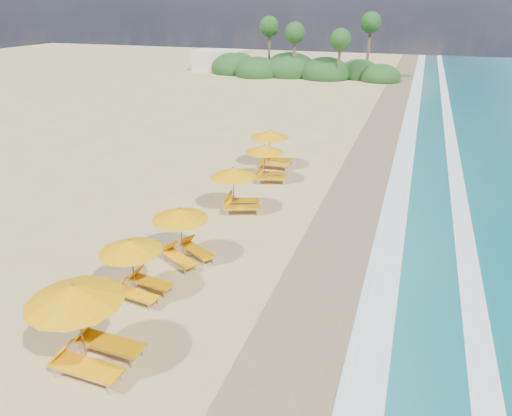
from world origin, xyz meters
name	(u,v)px	position (x,y,z in m)	size (l,w,h in m)	color
ground	(256,233)	(0.00, 0.00, 0.00)	(160.00, 160.00, 0.00)	tan
wet_sand	(349,248)	(4.00, 0.00, 0.01)	(4.00, 160.00, 0.01)	#8E7C54
surf_foam	(418,258)	(6.70, 0.00, 0.03)	(4.00, 160.00, 0.01)	white
station_0	(85,321)	(-1.66, -9.00, 1.47)	(2.84, 2.63, 2.62)	olive
station_1	(136,265)	(-2.25, -5.66, 1.19)	(2.46, 2.32, 2.12)	olive
station_2	(184,232)	(-1.84, -3.04, 1.22)	(2.91, 2.91, 2.18)	olive
station_3	(237,186)	(-1.63, 2.01, 1.24)	(2.86, 2.81, 2.22)	olive
station_4	(268,161)	(-1.50, 6.30, 1.20)	(2.69, 2.62, 2.13)	olive
station_5	(273,146)	(-1.98, 8.76, 1.30)	(2.57, 2.39, 2.33)	olive
treeline	(297,69)	(-9.94, 45.51, 1.00)	(25.80, 8.80, 9.74)	#163D14
beach_building	(221,60)	(-22.00, 48.00, 1.40)	(7.00, 5.00, 2.80)	beige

